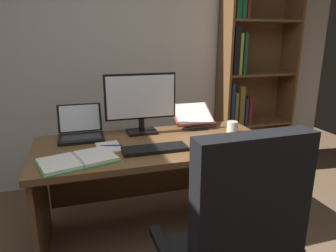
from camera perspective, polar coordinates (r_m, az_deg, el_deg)
wall_back at (r=3.11m, az=-8.08°, el=14.92°), size 4.66×0.12×2.75m
desk at (r=2.28m, az=-2.90°, el=-7.12°), size 1.62×0.77×0.72m
bookshelf at (r=3.36m, az=14.74°, el=9.16°), size 0.79×0.30×2.12m
monitor at (r=2.32m, az=-5.05°, el=4.31°), size 0.54×0.16×0.45m
laptop at (r=2.32m, az=-15.83°, el=-0.93°), size 0.32×0.30×0.23m
keyboard at (r=1.99m, az=-2.43°, el=-4.26°), size 0.42×0.15×0.02m
computer_mouse at (r=2.08m, az=5.62°, el=-3.21°), size 0.06×0.10×0.04m
reading_stand_with_book at (r=2.54m, az=4.67°, el=1.89°), size 0.32×0.29×0.17m
open_binder at (r=1.89m, az=-16.36°, el=-6.06°), size 0.49×0.37×0.02m
notepad at (r=2.08m, az=-10.91°, el=-3.84°), size 0.16×0.22×0.01m
pen at (r=2.08m, az=-10.38°, el=-3.55°), size 0.14×0.04×0.01m
coffee_mug at (r=2.40m, az=11.81°, el=-0.22°), size 0.08×0.08×0.09m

